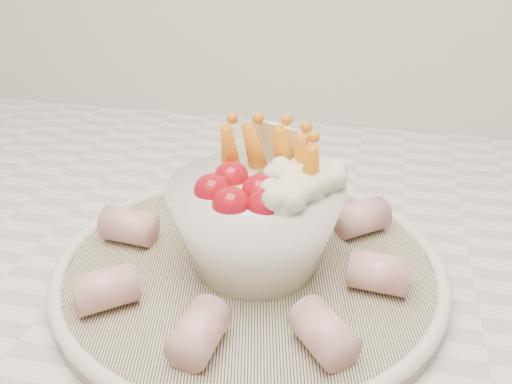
# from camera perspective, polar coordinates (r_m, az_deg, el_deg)

# --- Properties ---
(serving_platter) EXTENTS (0.39, 0.39, 0.02)m
(serving_platter) POSITION_cam_1_polar(r_m,az_deg,el_deg) (0.49, -0.61, -7.59)
(serving_platter) COLOR navy
(serving_platter) RESTS_ON kitchen_counter
(veggie_bowl) EXTENTS (0.14, 0.14, 0.12)m
(veggie_bowl) POSITION_cam_1_polar(r_m,az_deg,el_deg) (0.46, 0.34, -2.61)
(veggie_bowl) COLOR white
(veggie_bowl) RESTS_ON serving_platter
(cured_meat_rolls) EXTENTS (0.27, 0.28, 0.03)m
(cured_meat_rolls) POSITION_cam_1_polar(r_m,az_deg,el_deg) (0.48, -0.70, -5.64)
(cured_meat_rolls) COLOR #B4525F
(cured_meat_rolls) RESTS_ON serving_platter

